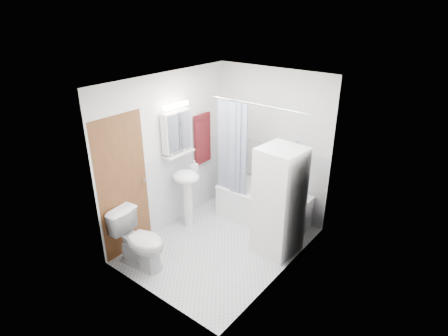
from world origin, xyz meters
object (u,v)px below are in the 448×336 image
Objects in this scene: bathtub at (263,205)px; sink at (187,186)px; washer_dryer at (279,201)px; toilet at (140,240)px.

sink reaches higher than bathtub.
bathtub is 0.89m from washer_dryer.
sink is at bearing 3.15° from toilet.
washer_dryer is at bearing -42.35° from bathtub.
toilet is at bearing -110.44° from bathtub.
bathtub is 1.38× the size of sink.
washer_dryer reaches higher than bathtub.
sink reaches higher than toilet.
toilet is (0.16, -1.10, -0.32)m from sink.
washer_dryer reaches higher than sink.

